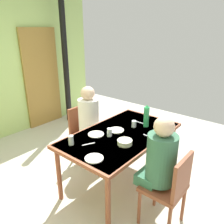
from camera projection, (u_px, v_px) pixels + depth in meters
ground_plane at (100, 187)px, 2.98m from camera, size 6.43×6.43×0.00m
door_wooden at (42, 78)px, 4.66m from camera, size 0.80×0.05×2.00m
stove_pipe_column at (65, 57)px, 4.67m from camera, size 0.12×0.12×2.82m
dining_table at (121, 138)px, 2.82m from camera, size 1.56×0.91×0.75m
chair_near_diner at (170, 187)px, 2.23m from camera, size 0.40×0.40×0.87m
chair_far_diner at (84, 131)px, 3.45m from camera, size 0.40×0.40×0.87m
person_near_diner at (160, 158)px, 2.21m from camera, size 0.30×0.37×0.77m
person_far_diner at (89, 116)px, 3.26m from camera, size 0.30×0.37×0.77m
water_bottle_green_near at (146, 116)px, 2.95m from camera, size 0.07×0.07×0.31m
serving_bowl_center at (125, 142)px, 2.53m from camera, size 0.17×0.17×0.05m
dinner_plate_near_left at (116, 130)px, 2.87m from camera, size 0.20×0.20×0.01m
dinner_plate_near_right at (94, 158)px, 2.25m from camera, size 0.19×0.19×0.01m
dinner_plate_far_center at (96, 134)px, 2.76m from camera, size 0.20×0.20×0.01m
drinking_glass_by_near_diner at (109, 132)px, 2.71m from camera, size 0.06×0.06×0.10m
drinking_glass_by_far_diner at (134, 124)px, 2.97m from camera, size 0.06×0.06×0.09m
drinking_glass_spare_center at (71, 140)px, 2.51m from camera, size 0.06×0.06×0.11m
cutlery_knife_near at (89, 144)px, 2.54m from camera, size 0.14×0.08×0.00m
cutlery_fork_near at (148, 136)px, 2.72m from camera, size 0.04×0.15×0.00m
cutlery_knife_far at (140, 123)px, 3.12m from camera, size 0.02×0.15×0.00m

